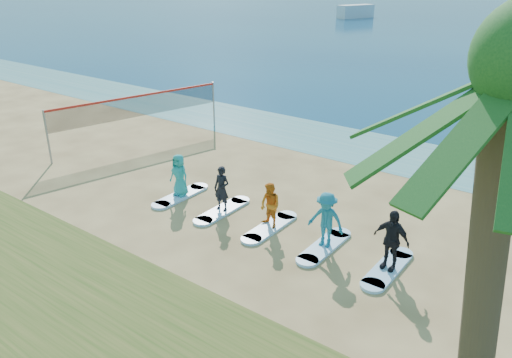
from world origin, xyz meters
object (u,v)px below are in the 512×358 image
Objects in this scene: volleyball_net at (138,106)px; paddleboard at (480,145)px; surfboard_3 at (324,246)px; surfboard_0 at (181,196)px; paddleboarder at (483,130)px; student_1 at (222,189)px; student_0 at (179,175)px; student_3 at (326,220)px; surfboard_2 at (270,227)px; student_4 at (391,240)px; student_2 at (270,205)px; surfboard_4 at (388,269)px; surfboard_1 at (222,210)px; boat_offshore_a at (355,18)px.

volleyball_net reaches higher than paddleboard.
surfboard_0 is at bearing 180.00° from surfboard_3.
student_1 is (-5.61, -13.15, 0.04)m from paddleboarder.
paddleboard is 1.36× the size of surfboard_0.
student_0 is 0.91× the size of student_3.
student_0 is 1.00× the size of student_1.
student_4 reaches higher than surfboard_2.
student_2 is 4.25m from student_4.
student_2 is 4.33m from surfboard_4.
student_0 is 0.75× the size of surfboard_4.
surfboard_3 is (-1.36, -13.15, -0.83)m from paddleboarder.
surfboard_1 is (2.13, 0.00, -0.87)m from student_0.
paddleboard is 13.61m from surfboard_2.
student_1 reaches higher than surfboard_4.
paddleboard is 68.57m from boat_offshore_a.
student_4 is at bearing -170.58° from paddleboarder.
volleyball_net reaches higher than student_2.
boat_offshore_a is 3.10× the size of surfboard_3.
student_4 is at bearing 0.00° from surfboard_2.
student_4 is at bearing -13.13° from volleyball_net.
student_1 is at bearing 180.00° from surfboard_3.
boat_offshore_a reaches higher than surfboard_2.
surfboard_1 is 2.28m from student_2.
surfboard_4 is (8.50, 0.00, -0.87)m from student_0.
student_2 is 0.71× the size of surfboard_4.
surfboard_2 and surfboard_3 have the same top height.
boat_offshore_a is (-35.87, 58.44, -0.06)m from paddleboard.
student_2 is at bearing 0.00° from surfboard_1.
student_3 is 2.13m from student_4.
boat_offshore_a is 78.59m from student_2.
student_2 reaches higher than surfboard_2.
surfboard_4 is at bearing -42.12° from boat_offshore_a.
student_0 is 6.38m from student_3.
paddleboarder is at bearing 87.26° from student_2.
surfboard_4 is at bearing 0.00° from surfboard_2.
student_0 reaches higher than surfboard_2.
boat_offshore_a is at bearing 121.36° from student_4.
paddleboarder is 0.81× the size of student_4.
student_1 is 4.34m from surfboard_3.
student_2 reaches higher than surfboard_1.
student_3 is at bearing -175.74° from student_4.
student_4 reaches higher than student_1.
student_1 is at bearing 162.99° from paddleboarder.
paddleboard is 1.92× the size of student_2.
surfboard_2 is 1.21× the size of student_3.
boat_offshore_a is at bearing 107.38° from student_0.
paddleboarder is 13.22m from student_3.
student_1 is at bearing 0.00° from surfboard_1.
student_3 is (-1.36, -13.15, 0.12)m from paddleboarder.
student_2 is (-3.48, -13.15, -0.00)m from paddleboarder.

